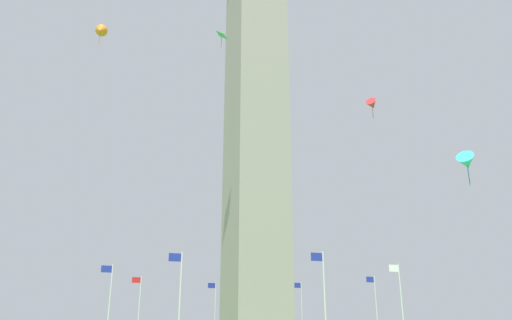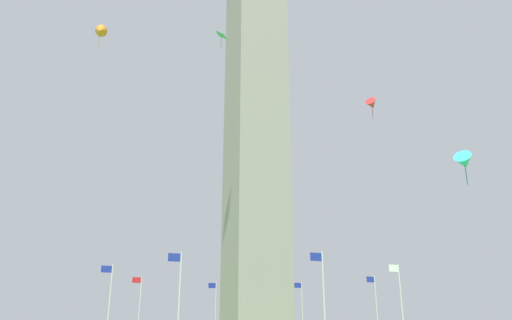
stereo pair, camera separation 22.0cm
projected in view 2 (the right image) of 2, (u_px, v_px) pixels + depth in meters
The scene contains 13 objects.
obelisk_monument at pixel (256, 108), 57.93m from camera, with size 5.96×5.96×54.21m.
flagpole_n at pixel (109, 306), 45.70m from camera, with size 1.12×0.14×8.40m.
flagpole_ne at pixel (178, 302), 38.05m from camera, with size 1.12×0.14×8.40m.
flagpole_e at pixel (323, 301), 37.77m from camera, with size 1.12×0.14×8.40m.
flagpole_se at pixel (401, 306), 45.03m from camera, with size 1.12×0.14×8.40m.
flagpole_s at pixel (376, 310), 55.57m from camera, with size 1.12×0.14×8.40m.
flagpole_sw at pixel (302, 312), 63.22m from camera, with size 1.12×0.14×8.40m.
flagpole_w at pixel (215, 312), 63.51m from camera, with size 1.12×0.14×8.40m.
flagpole_nw at pixel (139, 310), 56.25m from camera, with size 1.12×0.14×8.40m.
kite_orange_delta at pixel (100, 31), 48.75m from camera, with size 1.49×1.75×2.43m.
kite_red_delta at pixel (372, 104), 48.07m from camera, with size 1.69×1.63×2.14m.
kite_green_diamond at pixel (221, 36), 50.83m from camera, with size 1.39×1.42×1.82m.
kite_cyan_delta at pixel (464, 162), 22.78m from camera, with size 1.32×1.27×1.66m.
Camera 2 is at (18.92, 49.36, 2.63)m, focal length 34.72 mm.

